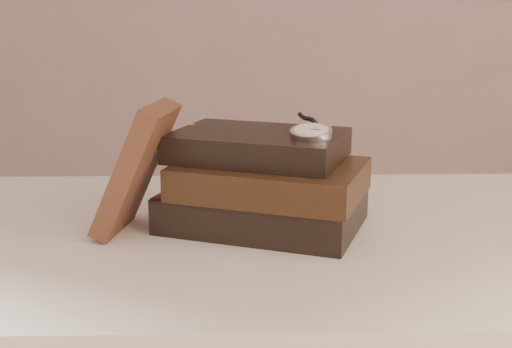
{
  "coord_description": "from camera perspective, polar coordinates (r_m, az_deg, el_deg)",
  "views": [
    {
      "loc": [
        -0.06,
        -0.52,
        1.05
      ],
      "look_at": [
        -0.04,
        0.37,
        0.82
      ],
      "focal_mm": 46.47,
      "sensor_mm": 36.0,
      "label": 1
    }
  ],
  "objects": [
    {
      "name": "table",
      "position": [
        0.96,
        2.33,
        -9.98
      ],
      "size": [
        1.0,
        0.6,
        0.75
      ],
      "color": "silver",
      "rests_on": "ground"
    },
    {
      "name": "book_stack",
      "position": [
        0.92,
        0.71,
        -0.81
      ],
      "size": [
        0.31,
        0.27,
        0.13
      ],
      "color": "black",
      "rests_on": "table"
    },
    {
      "name": "journal",
      "position": [
        0.9,
        -10.28,
        0.46
      ],
      "size": [
        0.12,
        0.13,
        0.18
      ],
      "primitive_type": "cube",
      "rotation": [
        0.0,
        0.43,
        -0.18
      ],
      "color": "#3B2017",
      "rests_on": "table"
    },
    {
      "name": "pocket_watch",
      "position": [
        0.87,
        4.75,
        3.65
      ],
      "size": [
        0.07,
        0.16,
        0.02
      ],
      "color": "silver",
      "rests_on": "book_stack"
    },
    {
      "name": "eyeglasses",
      "position": [
        1.03,
        -2.69,
        1.6
      ],
      "size": [
        0.15,
        0.16,
        0.05
      ],
      "color": "silver",
      "rests_on": "book_stack"
    }
  ]
}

